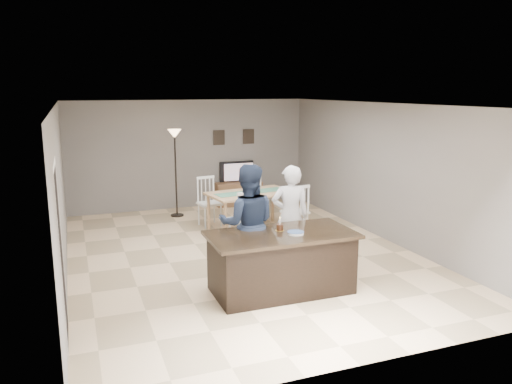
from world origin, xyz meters
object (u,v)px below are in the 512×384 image
object	(u,v)px
plate_stack	(296,233)
kitchen_island	(281,262)
tv_console	(239,194)
woman	(290,216)
dining_table	(251,199)
television	(238,172)
man	(248,224)
floor_lamp	(175,149)
birthday_cake	(280,227)

from	to	relation	value
plate_stack	kitchen_island	bearing A→B (deg)	142.75
tv_console	woman	bearing A→B (deg)	-97.69
kitchen_island	dining_table	bearing A→B (deg)	77.99
tv_console	plate_stack	distance (m)	5.82
kitchen_island	television	world-z (taller)	television
tv_console	television	distance (m)	0.57
kitchen_island	tv_console	world-z (taller)	kitchen_island
man	plate_stack	distance (m)	0.84
tv_console	television	size ratio (longest dim) A/B	1.31
dining_table	man	bearing A→B (deg)	-119.70
tv_console	woman	distance (m)	4.67
tv_console	man	world-z (taller)	man
plate_stack	floor_lamp	size ratio (longest dim) A/B	0.12
birthday_cake	plate_stack	distance (m)	0.30
kitchen_island	floor_lamp	distance (m)	5.15
television	birthday_cake	bearing A→B (deg)	77.99
birthday_cake	dining_table	distance (m)	3.17
plate_stack	floor_lamp	distance (m)	5.21
television	dining_table	world-z (taller)	television
woman	dining_table	size ratio (longest dim) A/B	0.78
kitchen_island	tv_console	distance (m)	5.70
kitchen_island	floor_lamp	size ratio (longest dim) A/B	1.05
plate_stack	man	bearing A→B (deg)	126.39
kitchen_island	television	distance (m)	5.78
dining_table	floor_lamp	size ratio (longest dim) A/B	1.08
plate_stack	dining_table	world-z (taller)	dining_table
kitchen_island	man	world-z (taller)	man
tv_console	birthday_cake	distance (m)	5.60
plate_stack	dining_table	size ratio (longest dim) A/B	0.11
kitchen_island	tv_console	size ratio (longest dim) A/B	1.79
woman	plate_stack	distance (m)	1.17
dining_table	floor_lamp	world-z (taller)	floor_lamp
man	birthday_cake	world-z (taller)	man
kitchen_island	woman	bearing A→B (deg)	59.19
woman	kitchen_island	bearing A→B (deg)	76.04
tv_console	floor_lamp	xyz separation A→B (m)	(-1.74, -0.58, 1.29)
man	floor_lamp	size ratio (longest dim) A/B	0.91
television	floor_lamp	distance (m)	1.99
woman	man	world-z (taller)	man
man	kitchen_island	bearing A→B (deg)	140.49
tv_console	kitchen_island	bearing A→B (deg)	-102.16
dining_table	floor_lamp	bearing A→B (deg)	115.89
dining_table	floor_lamp	distance (m)	2.33
plate_stack	floor_lamp	bearing A→B (deg)	97.86
man	floor_lamp	distance (m)	4.50
kitchen_island	plate_stack	distance (m)	0.51
floor_lamp	birthday_cake	bearing A→B (deg)	-83.34
television	man	world-z (taller)	man
tv_console	birthday_cake	size ratio (longest dim) A/B	5.78
man	birthday_cake	distance (m)	0.55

